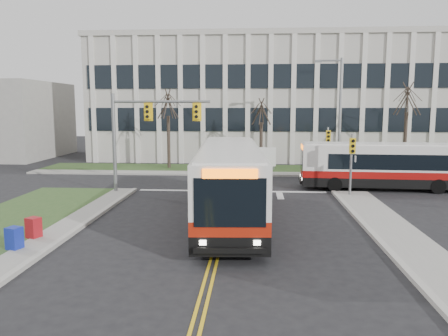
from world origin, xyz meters
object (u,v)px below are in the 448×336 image
bus_cross (388,167)px  newspaper_box_red (34,229)px  streetlight (338,109)px  bus_main (229,183)px  directory_sign (267,157)px  newspaper_box_blue (14,240)px

bus_cross → newspaper_box_red: bearing=-52.4°
streetlight → bus_main: size_ratio=0.71×
streetlight → directory_sign: bearing=166.8°
bus_main → newspaper_box_red: size_ratio=13.63×
bus_main → newspaper_box_blue: 9.58m
newspaper_box_blue → bus_main: bearing=53.5°
directory_sign → newspaper_box_red: size_ratio=2.11×
directory_sign → newspaper_box_red: directory_sign is taller
directory_sign → bus_cross: bearing=-46.3°
streetlight → bus_cross: (2.12, -6.70, -3.71)m
bus_cross → newspaper_box_red: size_ratio=11.73×
bus_main → newspaper_box_blue: size_ratio=13.63×
streetlight → newspaper_box_blue: bearing=-127.3°
bus_cross → newspaper_box_red: bus_cross is taller
newspaper_box_red → bus_cross: bearing=57.5°
streetlight → bus_main: streetlight is taller
bus_main → bus_cross: 12.87m
directory_sign → bus_cross: (7.65, -8.00, 0.32)m
directory_sign → newspaper_box_blue: 23.92m
bus_main → directory_sign: bearing=78.6°
directory_sign → newspaper_box_blue: (-10.01, -21.71, -0.70)m
bus_main → newspaper_box_blue: bus_main is taller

